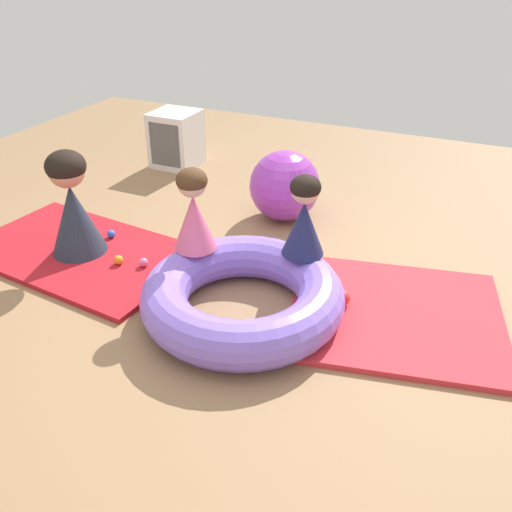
# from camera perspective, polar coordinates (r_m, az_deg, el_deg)

# --- Properties ---
(ground_plane) EXTENTS (8.00, 8.00, 0.00)m
(ground_plane) POSITION_cam_1_polar(r_m,az_deg,el_deg) (3.70, -2.46, -4.28)
(ground_plane) COLOR #93704C
(gym_mat_near_left) EXTENTS (1.52, 1.41, 0.04)m
(gym_mat_near_left) POSITION_cam_1_polar(r_m,az_deg,el_deg) (3.61, 14.18, -5.83)
(gym_mat_near_left) COLOR red
(gym_mat_near_left) RESTS_ON ground
(gym_mat_far_right) EXTENTS (1.79, 1.19, 0.04)m
(gym_mat_far_right) POSITION_cam_1_polar(r_m,az_deg,el_deg) (4.37, -17.55, 0.34)
(gym_mat_far_right) COLOR #B21923
(gym_mat_far_right) RESTS_ON ground
(inflatable_cushion) EXTENTS (1.27, 1.27, 0.29)m
(inflatable_cushion) POSITION_cam_1_polar(r_m,az_deg,el_deg) (3.45, -1.38, -4.09)
(inflatable_cushion) COLOR #8466E0
(inflatable_cushion) RESTS_ON ground
(child_in_navy) EXTENTS (0.37, 0.37, 0.54)m
(child_in_navy) POSITION_cam_1_polar(r_m,az_deg,el_deg) (3.51, 4.98, 4.08)
(child_in_navy) COLOR navy
(child_in_navy) RESTS_ON inflatable_cushion
(child_in_pink) EXTENTS (0.40, 0.40, 0.55)m
(child_in_pink) POSITION_cam_1_polar(r_m,az_deg,el_deg) (3.58, -6.45, 4.71)
(child_in_pink) COLOR #E5608E
(child_in_pink) RESTS_ON inflatable_cushion
(adult_seated) EXTENTS (0.52, 0.52, 0.78)m
(adult_seated) POSITION_cam_1_polar(r_m,az_deg,el_deg) (4.19, -18.38, 5.08)
(adult_seated) COLOR #232D3D
(adult_seated) RESTS_ON gym_mat_far_right
(play_ball_red) EXTENTS (0.10, 0.10, 0.10)m
(play_ball_red) POSITION_cam_1_polar(r_m,az_deg,el_deg) (3.57, 8.86, -4.26)
(play_ball_red) COLOR red
(play_ball_red) RESTS_ON gym_mat_near_left
(play_ball_pink) EXTENTS (0.06, 0.06, 0.06)m
(play_ball_pink) POSITION_cam_1_polar(r_m,az_deg,el_deg) (4.02, -11.50, -0.65)
(play_ball_pink) COLOR pink
(play_ball_pink) RESTS_ON gym_mat_far_right
(play_ball_orange) EXTENTS (0.07, 0.07, 0.07)m
(play_ball_orange) POSITION_cam_1_polar(r_m,az_deg,el_deg) (4.08, -13.98, -0.40)
(play_ball_orange) COLOR orange
(play_ball_orange) RESTS_ON gym_mat_far_right
(play_ball_blue) EXTENTS (0.06, 0.06, 0.06)m
(play_ball_blue) POSITION_cam_1_polar(r_m,az_deg,el_deg) (4.46, -14.70, 2.21)
(play_ball_blue) COLOR blue
(play_ball_blue) RESTS_ON gym_mat_far_right
(exercise_ball_large) EXTENTS (0.59, 0.59, 0.59)m
(exercise_ball_large) POSITION_cam_1_polar(r_m,az_deg,el_deg) (4.62, 2.96, 7.22)
(exercise_ball_large) COLOR purple
(exercise_ball_large) RESTS_ON ground
(storage_cube) EXTENTS (0.44, 0.44, 0.56)m
(storage_cube) POSITION_cam_1_polar(r_m,az_deg,el_deg) (5.84, -8.34, 11.77)
(storage_cube) COLOR silver
(storage_cube) RESTS_ON ground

